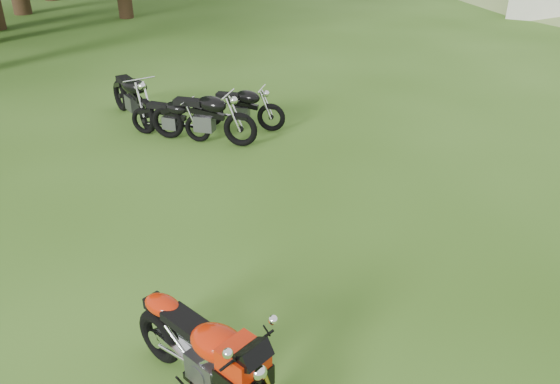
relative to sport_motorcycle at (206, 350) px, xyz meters
The scene contains 6 objects.
ground 2.05m from the sport_motorcycle, 111.66° to the left, with size 120.00×120.00×0.00m, color #2B5011.
sport_motorcycle is the anchor object (origin of this frame).
vintage_moto_a 7.60m from the sport_motorcycle, 141.06° to the left, with size 2.09×0.48×1.10m, color black, non-canonical shape.
vintage_moto_b 6.77m from the sport_motorcycle, 124.02° to the left, with size 1.78×0.41×0.93m, color black, non-canonical shape.
vintage_moto_c 6.11m from the sport_motorcycle, 130.20° to the left, with size 2.04×0.47×1.07m, color black, non-canonical shape.
vintage_moto_d 6.45m from the sport_motorcycle, 135.85° to the left, with size 1.65×0.38×0.87m, color black, non-canonical shape.
Camera 1 is at (3.20, -4.47, 4.03)m, focal length 35.00 mm.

